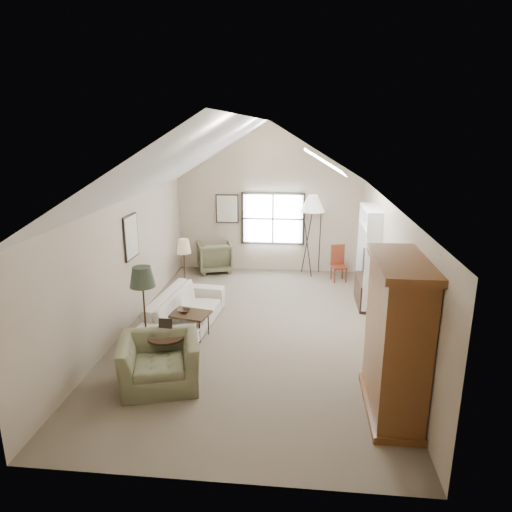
# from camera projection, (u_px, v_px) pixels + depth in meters

# --- Properties ---
(room_shell) EXTENTS (5.01, 8.01, 4.00)m
(room_shell) POSITION_uv_depth(u_px,v_px,m) (254.00, 164.00, 8.07)
(room_shell) COLOR #6D5F4E
(room_shell) RESTS_ON ground
(window) EXTENTS (1.72, 0.08, 1.42)m
(window) POSITION_uv_depth(u_px,v_px,m) (273.00, 219.00, 12.33)
(window) COLOR black
(window) RESTS_ON room_shell
(skylight) EXTENTS (0.80, 1.20, 0.52)m
(skylight) POSITION_uv_depth(u_px,v_px,m) (325.00, 160.00, 8.80)
(skylight) COLOR white
(skylight) RESTS_ON room_shell
(wall_art) EXTENTS (1.97, 3.71, 0.88)m
(wall_art) POSITION_uv_depth(u_px,v_px,m) (182.00, 222.00, 10.51)
(wall_art) COLOR black
(wall_art) RESTS_ON room_shell
(armoire) EXTENTS (0.60, 1.50, 2.20)m
(armoire) POSITION_uv_depth(u_px,v_px,m) (396.00, 338.00, 6.13)
(armoire) COLOR brown
(armoire) RESTS_ON ground
(tv_alcove) EXTENTS (0.32, 1.30, 2.10)m
(tv_alcove) POSITION_uv_depth(u_px,v_px,m) (368.00, 255.00, 9.93)
(tv_alcove) COLOR white
(tv_alcove) RESTS_ON ground
(media_console) EXTENTS (0.34, 1.18, 0.60)m
(media_console) POSITION_uv_depth(u_px,v_px,m) (365.00, 292.00, 10.17)
(media_console) COLOR #382316
(media_console) RESTS_ON ground
(tv_panel) EXTENTS (0.05, 0.90, 0.55)m
(tv_panel) POSITION_uv_depth(u_px,v_px,m) (367.00, 265.00, 10.00)
(tv_panel) COLOR black
(tv_panel) RESTS_ON media_console
(sofa) EXTENTS (1.19, 2.55, 0.72)m
(sofa) POSITION_uv_depth(u_px,v_px,m) (185.00, 311.00, 8.92)
(sofa) COLOR beige
(sofa) RESTS_ON ground
(armchair_near) EXTENTS (1.42, 1.31, 0.76)m
(armchair_near) POSITION_uv_depth(u_px,v_px,m) (160.00, 362.00, 6.96)
(armchair_near) COLOR #686849
(armchair_near) RESTS_ON ground
(armchair_far) EXTENTS (1.13, 1.14, 0.82)m
(armchair_far) POSITION_uv_depth(u_px,v_px,m) (215.00, 257.00, 12.51)
(armchair_far) COLOR #616144
(armchair_far) RESTS_ON ground
(coffee_table) EXTENTS (1.03, 0.72, 0.48)m
(coffee_table) POSITION_uv_depth(u_px,v_px,m) (185.00, 324.00, 8.64)
(coffee_table) COLOR #3C2C18
(coffee_table) RESTS_ON ground
(bowl) EXTENTS (0.27, 0.27, 0.06)m
(bowl) POSITION_uv_depth(u_px,v_px,m) (184.00, 311.00, 8.57)
(bowl) COLOR #3B2218
(bowl) RESTS_ON coffee_table
(side_table) EXTENTS (0.67, 0.67, 0.62)m
(side_table) POSITION_uv_depth(u_px,v_px,m) (167.00, 353.00, 7.39)
(side_table) COLOR #331D14
(side_table) RESTS_ON ground
(side_chair) EXTENTS (0.44, 0.44, 0.93)m
(side_chair) POSITION_uv_depth(u_px,v_px,m) (339.00, 264.00, 11.68)
(side_chair) COLOR brown
(side_chair) RESTS_ON ground
(tripod_lamp) EXTENTS (0.74, 0.74, 2.19)m
(tripod_lamp) POSITION_uv_depth(u_px,v_px,m) (312.00, 235.00, 12.07)
(tripod_lamp) COLOR white
(tripod_lamp) RESTS_ON ground
(dark_lamp) EXTENTS (0.45, 0.45, 1.73)m
(dark_lamp) POSITION_uv_depth(u_px,v_px,m) (145.00, 315.00, 7.47)
(dark_lamp) COLOR #252D1F
(dark_lamp) RESTS_ON ground
(tan_lamp) EXTENTS (0.34, 0.34, 1.55)m
(tan_lamp) POSITION_uv_depth(u_px,v_px,m) (185.00, 272.00, 9.99)
(tan_lamp) COLOR tan
(tan_lamp) RESTS_ON ground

